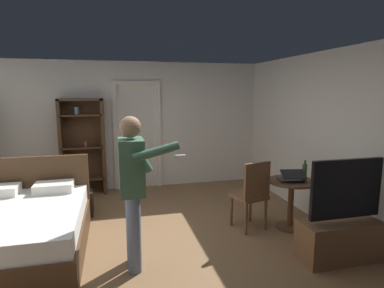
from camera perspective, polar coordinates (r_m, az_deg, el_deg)
name	(u,v)px	position (r m, az deg, el deg)	size (l,w,h in m)	color
ground_plane	(150,247)	(4.25, -7.51, -17.72)	(5.77, 5.77, 0.00)	olive
wall_back	(133,126)	(6.49, -10.44, 3.23)	(5.36, 0.12, 2.50)	silver
wall_right	(337,141)	(4.87, 24.45, 0.53)	(0.12, 5.48, 2.50)	silver
doorway_frame	(137,128)	(6.42, -9.75, 2.91)	(0.93, 0.08, 2.13)	white
bed	(16,229)	(4.46, -28.88, -13.22)	(1.57, 1.93, 1.02)	#4C331E
bookshelf	(83,143)	(6.32, -18.91, 0.16)	(0.80, 0.32, 1.80)	#4C331E
tv_flatscreen	(352,231)	(4.27, 26.68, -13.64)	(1.27, 0.40, 1.19)	brown
side_table	(291,196)	(4.77, 17.27, -8.83)	(0.66, 0.66, 0.70)	brown
laptop	(291,178)	(4.64, 17.29, -5.76)	(0.38, 0.38, 0.17)	black
bottle_on_table	(305,172)	(4.69, 19.45, -4.80)	(0.06, 0.06, 0.30)	#325229
wooden_chair	(252,193)	(4.55, 10.70, -8.52)	(0.51, 0.51, 0.99)	brown
person_blue_shirt	(133,183)	(3.50, -10.48, -6.85)	(0.66, 0.53, 1.68)	slate
suitcase_dark	(74,204)	(5.40, -20.27, -9.99)	(0.56, 0.31, 0.38)	black
suitcase_small	(61,204)	(5.47, -22.38, -9.81)	(0.51, 0.31, 0.40)	#1E2D38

